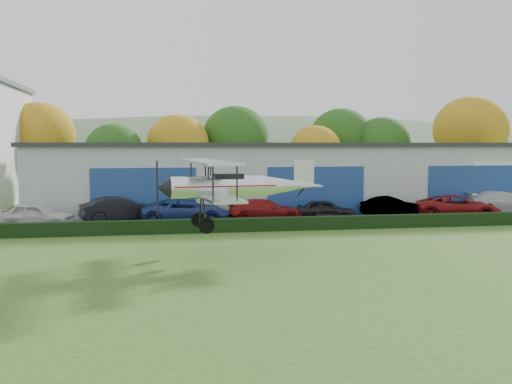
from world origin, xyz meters
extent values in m
plane|color=#305D1D|center=(0.00, 0.00, 0.00)|extent=(300.00, 300.00, 0.00)
cube|color=black|center=(3.00, 21.00, 0.03)|extent=(48.00, 9.00, 0.05)
cube|color=black|center=(3.00, 16.20, 0.40)|extent=(46.00, 0.60, 0.80)
cube|color=#B2B7BC|center=(5.00, 28.00, 2.50)|extent=(40.00, 12.00, 5.00)
cube|color=#2D3033|center=(5.00, 28.00, 5.15)|extent=(40.60, 12.60, 0.30)
cube|color=navy|center=(-7.00, 21.95, 1.80)|extent=(7.00, 0.12, 3.60)
cube|color=navy|center=(5.00, 21.95, 1.80)|extent=(7.00, 0.12, 3.60)
cube|color=navy|center=(17.00, 21.95, 1.80)|extent=(7.00, 0.12, 3.60)
cylinder|color=#3D2614|center=(-17.00, 40.00, 1.57)|extent=(0.36, 0.36, 3.15)
ellipsoid|color=#AE6A15|center=(-17.00, 40.00, 6.03)|extent=(6.84, 6.84, 6.16)
cylinder|color=#3D2614|center=(-10.00, 38.00, 1.22)|extent=(0.36, 0.36, 2.45)
ellipsoid|color=#1E4C14|center=(-10.00, 38.00, 4.69)|extent=(5.32, 5.32, 4.79)
cylinder|color=#3D2614|center=(-4.00, 40.00, 1.40)|extent=(0.36, 0.36, 2.80)
ellipsoid|color=#AE6A15|center=(-4.00, 40.00, 5.36)|extent=(6.08, 6.08, 5.47)
cylinder|color=#3D2614|center=(2.00, 42.00, 1.57)|extent=(0.36, 0.36, 3.15)
ellipsoid|color=#1E4C14|center=(2.00, 42.00, 6.03)|extent=(6.84, 6.84, 6.16)
cylinder|color=#3D2614|center=(10.00, 40.00, 1.22)|extent=(0.36, 0.36, 2.45)
ellipsoid|color=#AE6A15|center=(10.00, 40.00, 4.69)|extent=(5.32, 5.32, 4.79)
cylinder|color=#3D2614|center=(18.00, 42.00, 1.40)|extent=(0.36, 0.36, 2.80)
ellipsoid|color=#1E4C14|center=(18.00, 42.00, 5.36)|extent=(6.08, 6.08, 5.47)
cylinder|color=#3D2614|center=(26.00, 38.00, 1.75)|extent=(0.36, 0.36, 3.50)
ellipsoid|color=#AE6A15|center=(26.00, 38.00, 6.70)|extent=(7.60, 7.60, 6.84)
cylinder|color=#3D2614|center=(30.00, 42.00, 1.22)|extent=(0.36, 0.36, 2.45)
ellipsoid|color=#1E4C14|center=(30.00, 42.00, 4.69)|extent=(5.32, 5.32, 4.79)
cylinder|color=#3D2614|center=(14.00, 44.00, 1.57)|extent=(0.36, 0.36, 3.15)
ellipsoid|color=#1E4C14|center=(14.00, 44.00, 6.03)|extent=(6.84, 6.84, 6.16)
ellipsoid|color=#4C6642|center=(20.00, 140.00, -15.40)|extent=(320.00, 196.00, 56.00)
ellipsoid|color=#4C6642|center=(90.00, 140.00, -9.90)|extent=(240.00, 126.00, 36.00)
imported|color=silver|center=(-13.38, 19.53, 0.83)|extent=(4.88, 2.93, 1.55)
imported|color=black|center=(-8.58, 21.66, 0.89)|extent=(5.37, 3.18, 1.67)
imported|color=navy|center=(-4.25, 20.16, 0.85)|extent=(5.96, 3.15, 1.60)
imported|color=maroon|center=(1.02, 20.43, 0.78)|extent=(5.20, 2.53, 1.46)
imported|color=black|center=(5.19, 20.18, 0.74)|extent=(4.33, 2.65, 1.38)
imported|color=gray|center=(10.27, 20.95, 0.76)|extent=(4.49, 2.07, 1.43)
imported|color=maroon|center=(14.57, 19.61, 0.83)|extent=(6.17, 4.24, 1.57)
imported|color=silver|center=(19.19, 21.36, 0.88)|extent=(5.93, 2.90, 1.66)
cylinder|color=silver|center=(-3.40, 9.25, 3.20)|extent=(4.39, 1.41, 1.02)
cone|color=silver|center=(-0.01, 9.56, 3.20)|extent=(2.58, 1.25, 1.02)
cone|color=black|center=(-5.83, 9.02, 3.20)|extent=(0.66, 1.07, 1.02)
cube|color=#A9121C|center=(-3.06, 9.28, 3.25)|extent=(4.84, 1.48, 0.07)
cube|color=black|center=(-2.83, 9.30, 3.67)|extent=(1.42, 0.80, 0.28)
cube|color=silver|center=(-3.62, 9.23, 2.86)|extent=(2.17, 8.27, 0.11)
cube|color=silver|center=(-3.85, 9.21, 4.39)|extent=(2.32, 8.73, 0.11)
cylinder|color=black|center=(-3.86, 6.24, 3.63)|extent=(0.07, 0.07, 1.48)
cylinder|color=black|center=(-2.84, 6.34, 3.63)|extent=(0.07, 0.07, 1.48)
cylinder|color=black|center=(-4.40, 12.12, 3.63)|extent=(0.07, 0.07, 1.48)
cylinder|color=black|center=(-3.39, 12.21, 3.63)|extent=(0.07, 0.07, 1.48)
cylinder|color=black|center=(-3.81, 8.81, 3.99)|extent=(0.09, 0.25, 0.85)
cylinder|color=black|center=(-3.88, 9.60, 3.99)|extent=(0.09, 0.25, 0.85)
cylinder|color=black|center=(-4.03, 8.71, 2.23)|extent=(0.15, 0.79, 1.39)
cylinder|color=black|center=(-4.12, 9.67, 2.23)|extent=(0.15, 0.79, 1.39)
cylinder|color=black|center=(-4.07, 9.19, 1.55)|extent=(0.28, 2.15, 0.08)
cylinder|color=black|center=(-3.98, 8.17, 1.55)|extent=(0.74, 0.23, 0.73)
cylinder|color=black|center=(-4.17, 10.20, 1.55)|extent=(0.74, 0.23, 0.73)
cylinder|color=black|center=(0.78, 9.64, 2.91)|extent=(0.42, 0.11, 0.48)
cube|color=silver|center=(0.78, 9.64, 3.25)|extent=(1.29, 3.03, 0.07)
cube|color=silver|center=(0.90, 9.65, 3.82)|extent=(1.02, 0.16, 1.25)
cube|color=black|center=(-6.13, 9.00, 3.20)|extent=(0.08, 0.14, 2.50)
camera|label=1|loc=(-6.19, -17.62, 5.21)|focal=40.70mm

